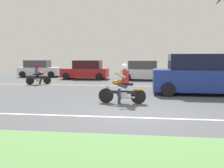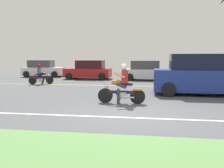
{
  "view_description": "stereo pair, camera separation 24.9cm",
  "coord_description": "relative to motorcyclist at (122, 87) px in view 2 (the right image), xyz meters",
  "views": [
    {
      "loc": [
        0.04,
        -7.27,
        1.73
      ],
      "look_at": [
        -1.22,
        2.93,
        0.61
      ],
      "focal_mm": 38.18,
      "sensor_mm": 36.0,
      "label": 1
    },
    {
      "loc": [
        0.29,
        -7.24,
        1.73
      ],
      "look_at": [
        -1.22,
        2.93,
        0.61
      ],
      "focal_mm": 38.18,
      "sensor_mm": 36.0,
      "label": 2
    }
  ],
  "objects": [
    {
      "name": "ground",
      "position": [
        0.67,
        1.3,
        -0.66
      ],
      "size": [
        56.0,
        30.0,
        0.04
      ],
      "primitive_type": "cube",
      "color": "#4C4F54"
    },
    {
      "name": "lane_line_near",
      "position": [
        0.67,
        -2.15,
        -0.64
      ],
      "size": [
        50.4,
        0.12,
        0.01
      ],
      "primitive_type": "cube",
      "color": "silver",
      "rests_on": "ground"
    },
    {
      "name": "lane_line_far",
      "position": [
        0.67,
        5.84,
        -0.64
      ],
      "size": [
        50.4,
        0.12,
        0.01
      ],
      "primitive_type": "cube",
      "color": "yellow",
      "rests_on": "ground"
    },
    {
      "name": "motorcyclist",
      "position": [
        0.0,
        0.0,
        0.0
      ],
      "size": [
        1.82,
        0.59,
        1.52
      ],
      "color": "black",
      "rests_on": "ground"
    },
    {
      "name": "suv_nearby",
      "position": [
        3.71,
        2.81,
        0.29
      ],
      "size": [
        5.01,
        2.18,
        1.92
      ],
      "color": "navy",
      "rests_on": "ground"
    },
    {
      "name": "parked_car_0",
      "position": [
        -8.72,
        12.15,
        0.07
      ],
      "size": [
        3.74,
        2.2,
        1.53
      ],
      "color": "silver",
      "rests_on": "ground"
    },
    {
      "name": "parked_car_1",
      "position": [
        -3.88,
        10.36,
        0.08
      ],
      "size": [
        3.83,
        1.94,
        1.54
      ],
      "color": "#AD1E1E",
      "rests_on": "ground"
    },
    {
      "name": "parked_car_2",
      "position": [
        0.95,
        10.06,
        0.07
      ],
      "size": [
        3.84,
        1.98,
        1.52
      ],
      "color": "silver",
      "rests_on": "ground"
    },
    {
      "name": "motorcyclist_distant",
      "position": [
        -6.05,
        5.98,
        -0.07
      ],
      "size": [
        1.39,
        0.95,
        1.35
      ],
      "color": "black",
      "rests_on": "ground"
    }
  ]
}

